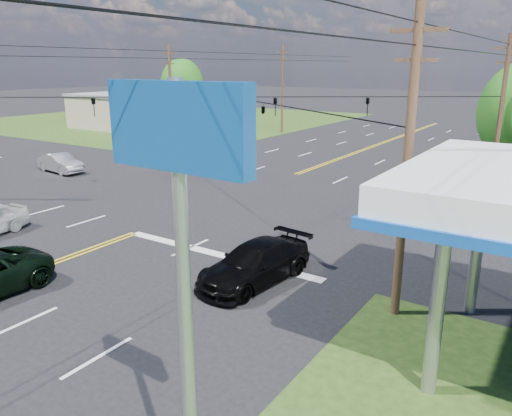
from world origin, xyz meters
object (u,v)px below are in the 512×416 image
Objects in this scene: pole_left_far at (282,88)px; tree_far_l at (182,84)px; pole_ne at (500,115)px; suv_black at (255,263)px; pole_nw at (171,99)px; retail_nw at (142,112)px; pole_se at (407,165)px; polesign_se at (181,208)px; sedan_silver at (60,163)px.

pole_left_far is 1.15× the size of tree_far_l.
suv_black is at bearing -105.62° from pole_ne.
pole_nw and pole_ne have the same top height.
pole_left_far reaches higher than retail_nw.
polesign_se is (0.00, -9.99, 1.06)m from pole_se.
pole_left_far is (17.00, 6.00, 3.17)m from retail_nw.
suv_black is 0.66× the size of polesign_se.
pole_nw is 19.00m from pole_left_far.
pole_se is at bearing -42.34° from tree_far_l.
tree_far_l is at bearing 168.11° from pole_left_far.
sedan_silver is (-2.18, -29.00, -4.46)m from pole_left_far.
pole_ne is at bearing 90.00° from polesign_se.
pole_left_far is at bearing 125.10° from pole_se.
pole_ne is at bearing 0.00° from pole_nw.
pole_se and pole_nw have the same top height.
polesign_se is at bearing -90.00° from pole_se.
pole_nw is 26.00m from pole_ne.
pole_nw is at bearing -50.44° from tree_far_l.
retail_nw is 53.09m from pole_se.
suv_black is at bearing -41.47° from pole_nw.
pole_se is 10.05m from polesign_se.
polesign_se is (26.00, -46.99, 0.80)m from pole_left_far.
polesign_se is (43.00, -40.99, 3.97)m from retail_nw.
pole_se reaches higher than tree_far_l.
tree_far_l is at bearing 152.93° from pole_ne.
pole_nw reaches higher than tree_far_l.
pole_left_far reaches higher than pole_se.
pole_nw is 2.21× the size of sedan_silver.
pole_se is 2.21× the size of sedan_silver.
pole_nw is 38.22m from polesign_se.
suv_black is at bearing -46.11° from tree_far_l.
pole_se reaches higher than polesign_se.
pole_ne is 2.21× the size of sedan_silver.
pole_left_far reaches higher than pole_ne.
pole_nw reaches higher than sedan_silver.
pole_se is 1.00× the size of pole_nw.
sedan_silver is (14.82, -23.00, -1.29)m from retail_nw.
sedan_silver is (-28.18, 8.00, -4.21)m from pole_se.
pole_left_far is at bearing 126.47° from suv_black.
suv_black is (37.85, -31.42, -1.27)m from retail_nw.
polesign_se is at bearing -116.47° from sedan_silver.
pole_nw is at bearing 145.30° from pole_se.
retail_nw is at bearing 136.37° from polesign_se.
tree_far_l is 1.73× the size of suv_black.
pole_ne is at bearing -64.37° from sedan_silver.
pole_ne is 50.54m from tree_far_l.
sedan_silver is (-2.18, -10.00, -4.21)m from pole_nw.
pole_se is 0.95× the size of pole_left_far.
tree_far_l is (-19.00, 4.00, 0.03)m from pole_left_far.
pole_se is 18.00m from pole_ne.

